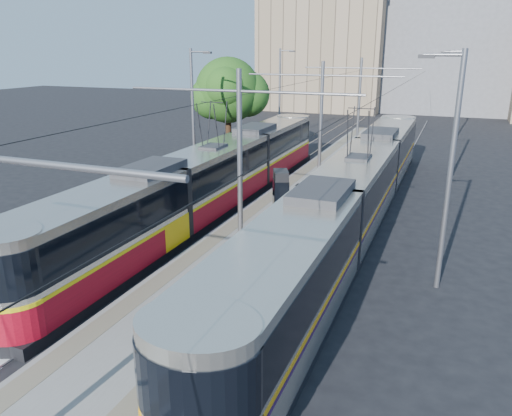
% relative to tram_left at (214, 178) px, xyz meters
% --- Properties ---
extents(ground, '(160.00, 160.00, 0.00)m').
position_rel_tram_left_xyz_m(ground, '(3.60, -12.91, -1.71)').
color(ground, black).
rests_on(ground, ground).
extents(platform, '(4.00, 50.00, 0.30)m').
position_rel_tram_left_xyz_m(platform, '(3.60, 4.09, -1.56)').
color(platform, gray).
rests_on(platform, ground).
extents(tactile_strip_left, '(0.70, 50.00, 0.01)m').
position_rel_tram_left_xyz_m(tactile_strip_left, '(2.15, 4.09, -1.40)').
color(tactile_strip_left, gray).
rests_on(tactile_strip_left, platform).
extents(tactile_strip_right, '(0.70, 50.00, 0.01)m').
position_rel_tram_left_xyz_m(tactile_strip_right, '(5.05, 4.09, -1.40)').
color(tactile_strip_right, gray).
rests_on(tactile_strip_right, platform).
extents(rails, '(8.71, 70.00, 0.03)m').
position_rel_tram_left_xyz_m(rails, '(3.60, 4.09, -1.69)').
color(rails, gray).
rests_on(rails, ground).
extents(tram_left, '(2.43, 27.80, 5.50)m').
position_rel_tram_left_xyz_m(tram_left, '(0.00, 0.00, 0.00)').
color(tram_left, black).
rests_on(tram_left, ground).
extents(tram_right, '(2.43, 32.28, 5.50)m').
position_rel_tram_left_xyz_m(tram_right, '(7.20, 0.11, 0.15)').
color(tram_right, black).
rests_on(tram_right, ground).
extents(catenary, '(9.20, 70.00, 7.00)m').
position_rel_tram_left_xyz_m(catenary, '(3.60, 1.25, 2.81)').
color(catenary, slate).
rests_on(catenary, platform).
extents(street_lamps, '(15.18, 38.22, 8.00)m').
position_rel_tram_left_xyz_m(street_lamps, '(3.60, 8.09, 2.47)').
color(street_lamps, slate).
rests_on(street_lamps, ground).
extents(shelter, '(1.07, 1.28, 2.43)m').
position_rel_tram_left_xyz_m(shelter, '(3.99, -1.18, -0.14)').
color(shelter, black).
rests_on(shelter, platform).
extents(tree, '(5.13, 4.75, 7.46)m').
position_rel_tram_left_xyz_m(tree, '(-4.09, 11.42, 3.33)').
color(tree, '#382314').
rests_on(tree, ground).
extents(building_left, '(16.32, 12.24, 14.87)m').
position_rel_tram_left_xyz_m(building_left, '(-6.40, 47.09, 5.73)').
color(building_left, gray).
rests_on(building_left, ground).
extents(building_centre, '(18.36, 14.28, 17.48)m').
position_rel_tram_left_xyz_m(building_centre, '(9.60, 51.09, 7.04)').
color(building_centre, gray).
rests_on(building_centre, ground).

